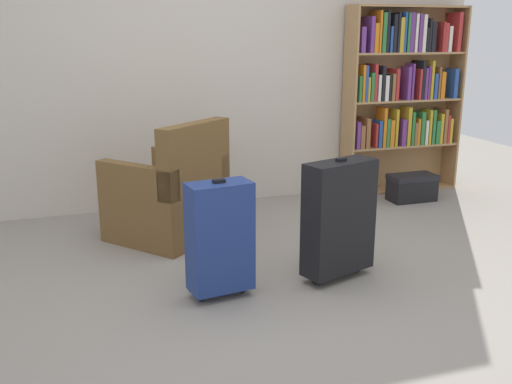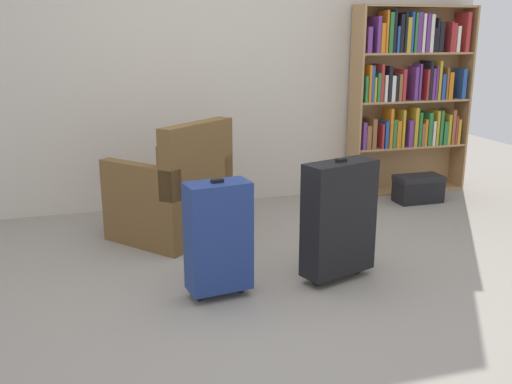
{
  "view_description": "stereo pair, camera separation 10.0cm",
  "coord_description": "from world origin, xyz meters",
  "px_view_note": "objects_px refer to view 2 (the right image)",
  "views": [
    {
      "loc": [
        -1.17,
        -2.95,
        1.52
      ],
      "look_at": [
        -0.07,
        0.38,
        0.55
      ],
      "focal_mm": 40.79,
      "sensor_mm": 36.0,
      "label": 1
    },
    {
      "loc": [
        -1.08,
        -2.98,
        1.52
      ],
      "look_at": [
        -0.07,
        0.38,
        0.55
      ],
      "focal_mm": 40.79,
      "sensor_mm": 36.0,
      "label": 2
    }
  ],
  "objects_px": {
    "armchair": "(173,197)",
    "storage_box": "(418,188)",
    "suitcase_navy_blue": "(218,237)",
    "mug": "(237,230)",
    "bookshelf": "(409,91)",
    "suitcase_black": "(339,218)"
  },
  "relations": [
    {
      "from": "suitcase_navy_blue",
      "to": "bookshelf",
      "type": "bearing_deg",
      "value": 38.23
    },
    {
      "from": "bookshelf",
      "to": "suitcase_navy_blue",
      "type": "height_order",
      "value": "bookshelf"
    },
    {
      "from": "storage_box",
      "to": "mug",
      "type": "bearing_deg",
      "value": -166.71
    },
    {
      "from": "storage_box",
      "to": "suitcase_black",
      "type": "xyz_separation_m",
      "value": [
        -1.44,
        -1.39,
        0.27
      ]
    },
    {
      "from": "bookshelf",
      "to": "armchair",
      "type": "xyz_separation_m",
      "value": [
        -2.38,
        -0.69,
        -0.66
      ]
    },
    {
      "from": "bookshelf",
      "to": "armchair",
      "type": "relative_size",
      "value": 1.78
    },
    {
      "from": "storage_box",
      "to": "suitcase_black",
      "type": "bearing_deg",
      "value": -136.14
    },
    {
      "from": "armchair",
      "to": "bookshelf",
      "type": "bearing_deg",
      "value": 16.1
    },
    {
      "from": "suitcase_black",
      "to": "armchair",
      "type": "bearing_deg",
      "value": 128.49
    },
    {
      "from": "armchair",
      "to": "storage_box",
      "type": "distance_m",
      "value": 2.33
    },
    {
      "from": "armchair",
      "to": "suitcase_black",
      "type": "xyz_separation_m",
      "value": [
        0.87,
        -1.09,
        0.09
      ]
    },
    {
      "from": "suitcase_navy_blue",
      "to": "mug",
      "type": "bearing_deg",
      "value": 69.39
    },
    {
      "from": "bookshelf",
      "to": "suitcase_black",
      "type": "bearing_deg",
      "value": -130.48
    },
    {
      "from": "bookshelf",
      "to": "mug",
      "type": "bearing_deg",
      "value": -156.68
    },
    {
      "from": "suitcase_black",
      "to": "suitcase_navy_blue",
      "type": "xyz_separation_m",
      "value": [
        -0.77,
        -0.03,
        -0.03
      ]
    },
    {
      "from": "armchair",
      "to": "suitcase_black",
      "type": "relative_size",
      "value": 1.26
    },
    {
      "from": "armchair",
      "to": "mug",
      "type": "xyz_separation_m",
      "value": [
        0.46,
        -0.14,
        -0.27
      ]
    },
    {
      "from": "mug",
      "to": "suitcase_navy_blue",
      "type": "distance_m",
      "value": 1.09
    },
    {
      "from": "bookshelf",
      "to": "armchair",
      "type": "height_order",
      "value": "bookshelf"
    },
    {
      "from": "armchair",
      "to": "storage_box",
      "type": "xyz_separation_m",
      "value": [
        2.31,
        0.3,
        -0.19
      ]
    },
    {
      "from": "armchair",
      "to": "mug",
      "type": "distance_m",
      "value": 0.55
    },
    {
      "from": "bookshelf",
      "to": "mug",
      "type": "distance_m",
      "value": 2.29
    }
  ]
}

